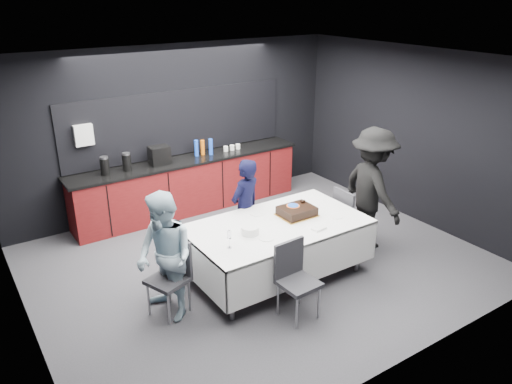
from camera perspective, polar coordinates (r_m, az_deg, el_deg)
ground at (r=7.16m, az=0.45°, el=-8.05°), size 6.00×6.00×0.00m
room_shell at (r=6.42m, az=0.50°, el=6.40°), size 6.04×5.04×2.82m
kitchenette at (r=8.67m, az=-7.84°, el=1.31°), size 4.10×0.64×2.05m
party_table at (r=6.56m, az=2.42°, el=-4.69°), size 2.32×1.32×0.78m
cake_assembly at (r=6.72m, az=4.69°, el=-2.19°), size 0.49×0.40×0.16m
plate_stack at (r=6.21m, az=-0.69°, el=-4.40°), size 0.22×0.22×0.10m
loose_plate_near at (r=6.12m, az=1.21°, el=-5.30°), size 0.18×0.18×0.01m
loose_plate_right_a at (r=7.10m, az=6.57°, el=-1.39°), size 0.19×0.19×0.01m
loose_plate_right_b at (r=6.76m, az=9.18°, el=-2.77°), size 0.18×0.18×0.01m
loose_plate_far at (r=6.77m, az=0.13°, el=-2.46°), size 0.20×0.20×0.01m
fork_pile at (r=6.38m, az=7.19°, el=-4.15°), size 0.19×0.13×0.03m
champagne_flute at (r=5.85m, az=-3.09°, el=-5.01°), size 0.06×0.06×0.22m
chair_left at (r=6.01m, az=-9.56°, el=-8.91°), size 0.54×0.54×0.92m
chair_right at (r=7.47m, az=10.49°, el=-2.47°), size 0.43×0.43×0.92m
chair_near at (r=5.89m, az=4.43°, el=-9.36°), size 0.44×0.44×0.92m
person_center at (r=7.02m, az=-1.22°, el=-1.95°), size 0.62×0.50×1.47m
person_left at (r=5.81m, az=-10.35°, el=-7.35°), size 0.70×0.84×1.56m
person_right at (r=7.46m, az=13.12°, el=0.38°), size 0.85×1.27×1.82m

